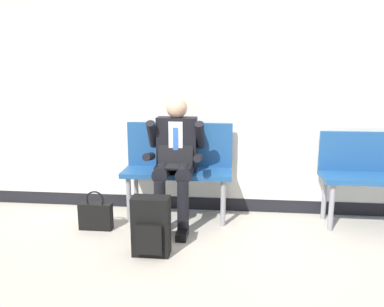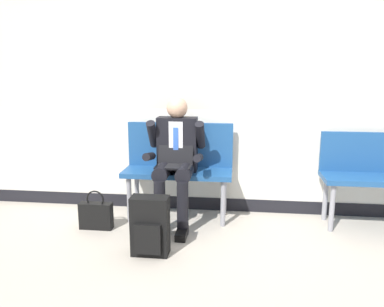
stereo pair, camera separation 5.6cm
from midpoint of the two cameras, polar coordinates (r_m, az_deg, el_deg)
ground_plane at (r=3.84m, az=2.10°, el=-11.29°), size 18.00×18.00×0.00m
station_wall at (r=4.15m, az=2.85°, el=8.98°), size 6.18×0.14×2.62m
bench_with_person at (r=4.02m, az=-2.45°, el=-1.40°), size 1.12×0.42×1.00m
person_seated at (r=3.80m, az=-2.92°, el=-0.60°), size 0.57×0.70×1.27m
backpack at (r=3.29m, az=-6.62°, el=-10.83°), size 0.31×0.20×0.51m
handbag at (r=3.93m, az=-14.54°, el=-8.92°), size 0.32×0.11×0.39m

